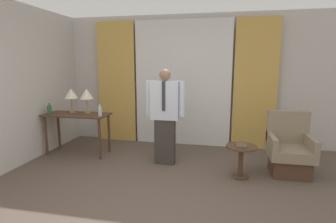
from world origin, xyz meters
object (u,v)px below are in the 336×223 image
Objects in this scene: table_lamp_right at (87,95)px; person at (165,114)px; bottle_near_edge at (49,109)px; table_lamp_left at (71,94)px; armchair at (289,152)px; side_table at (241,156)px; bottle_by_lamp at (100,111)px; desk at (77,120)px; book at (241,145)px.

person reaches higher than table_lamp_right.
person reaches higher than bottle_near_edge.
table_lamp_left is 3.97m from armchair.
side_table is (1.24, -0.35, -0.53)m from person.
table_lamp_right is at bearing 170.45° from person.
table_lamp_left is 3.29m from side_table.
bottle_near_edge is (-0.66, -0.21, -0.27)m from table_lamp_right.
bottle_near_edge is 4.25m from armchair.
bottle_by_lamp is at bearing 170.42° from side_table.
table_lamp_right is at bearing 150.62° from bottle_by_lamp.
bottle_near_edge is 0.13× the size of person.
side_table is at bearing -9.58° from desk.
armchair is 0.82m from side_table.
person reaches higher than table_lamp_left.
table_lamp_right is at bearing 167.14° from book.
table_lamp_left is 0.75m from bottle_by_lamp.
table_lamp_right is at bearing 0.00° from table_lamp_left.
bottle_by_lamp is 0.94× the size of book.
table_lamp_right is 1.61m from person.
armchair is 1.92× the size of side_table.
book is (2.96, -0.53, -0.14)m from desk.
table_lamp_right is 0.49× the size of armchair.
person reaches higher than book.
bottle_near_edge reaches higher than side_table.
bottle_by_lamp is 0.43× the size of side_table.
book reaches higher than side_table.
side_table is (-0.75, -0.32, -0.00)m from armchair.
table_lamp_right is 2.19× the size of bottle_by_lamp.
book is (1.23, -0.38, -0.36)m from person.
person reaches higher than armchair.
table_lamp_left is at bearing 168.42° from book.
bottle_near_edge is at bearing -162.63° from table_lamp_right.
desk is 2.59× the size of table_lamp_right.
desk is 0.55m from bottle_near_edge.
desk is 2.42× the size of side_table.
armchair is (3.88, -0.29, -0.78)m from table_lamp_left.
bottle_by_lamp is (1.02, 0.01, 0.00)m from bottle_near_edge.
bottle_by_lamp reaches higher than bottle_near_edge.
person is at bearing -1.46° from bottle_near_edge.
desk reaches higher than side_table.
table_lamp_left is at bearing 168.91° from side_table.
table_lamp_right reaches higher than book.
table_lamp_left is 1.00× the size of table_lamp_right.
desk is at bearing 177.26° from armchair.
armchair is at bearing -4.66° from table_lamp_right.
bottle_near_edge is 2.23m from person.
desk is at bearing 10.73° from bottle_near_edge.
table_lamp_right is 3.66m from armchair.
table_lamp_right is 0.29× the size of person.
bottle_near_edge is 3.53m from side_table.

